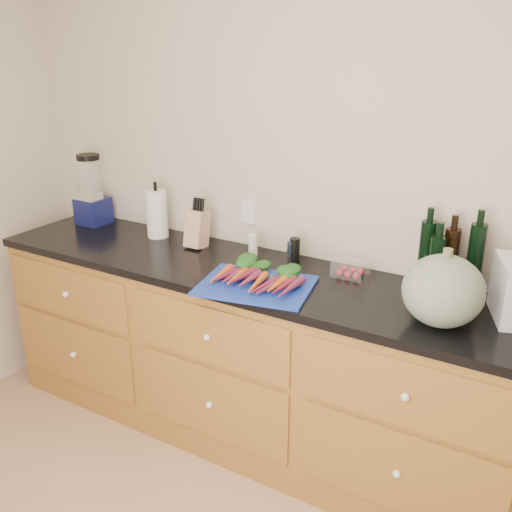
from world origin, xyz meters
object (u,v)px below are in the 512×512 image
Objects in this scene: cutting_board at (256,286)px; blender_appliance at (91,194)px; carrots at (260,277)px; squash at (443,291)px; tomato_box at (350,269)px; paper_towel at (157,214)px; knife_block at (197,229)px.

blender_appliance reaches higher than cutting_board.
squash is (0.78, 0.02, 0.10)m from carrots.
squash is at bearing -29.80° from tomato_box.
blender_appliance is at bearing 172.94° from squash.
blender_appliance is at bearing 166.32° from cutting_board.
carrots is at bearing -19.00° from paper_towel.
paper_towel reaches higher than knife_block.
cutting_board is 0.80m from squash.
squash is 1.18× the size of paper_towel.
paper_towel is (0.49, 0.00, -0.05)m from blender_appliance.
squash reaches higher than cutting_board.
knife_block reaches higher than carrots.
cutting_board is 1.36m from blender_appliance.
blender_appliance is 1.62m from tomato_box.
blender_appliance is 1.57× the size of paper_towel.
blender_appliance reaches higher than tomato_box.
paper_towel reaches higher than carrots.
blender_appliance reaches higher than carrots.
knife_block is 0.85m from tomato_box.
carrots is 2.03× the size of knife_block.
carrots is (-0.00, 0.04, 0.03)m from cutting_board.
carrots is at bearing -136.80° from tomato_box.
carrots is at bearing -12.10° from blender_appliance.
tomato_box is (1.62, 0.01, -0.14)m from blender_appliance.
knife_block is at bearing 150.68° from cutting_board.
cutting_board is 0.62m from knife_block.
blender_appliance is 2.71× the size of tomato_box.
blender_appliance is 2.13× the size of knife_block.
tomato_box is at bearing 46.68° from cutting_board.
paper_towel is (-0.82, 0.28, 0.09)m from carrots.
paper_towel is at bearing 161.00° from carrots.
squash reaches higher than paper_towel.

